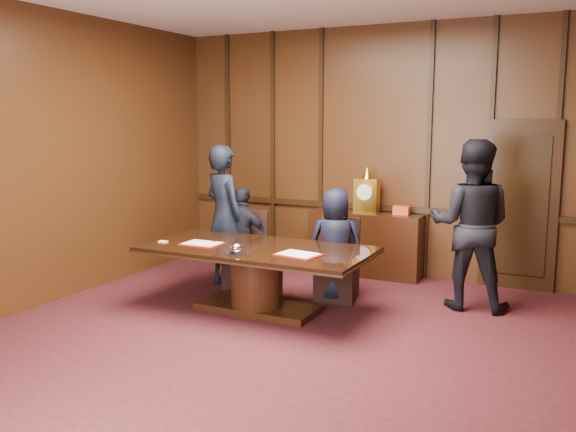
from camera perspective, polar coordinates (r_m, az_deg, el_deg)
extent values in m
plane|color=#340E12|center=(6.00, -3.30, -12.49)|extent=(7.00, 7.00, 0.00)
cube|color=black|center=(8.81, 7.97, 6.01)|extent=(6.00, 0.04, 3.50)
cube|color=black|center=(7.55, -23.72, 4.85)|extent=(0.04, 7.00, 3.50)
cube|color=black|center=(8.85, 7.79, 0.83)|extent=(5.90, 0.05, 0.08)
cube|color=black|center=(8.41, 20.81, 0.93)|extent=(0.95, 0.06, 2.20)
sphere|color=gold|center=(8.39, 18.23, 0.70)|extent=(0.08, 0.08, 0.08)
cube|color=black|center=(8.74, 7.28, -2.59)|extent=(1.60, 0.45, 0.90)
cube|color=black|center=(9.08, 3.04, -4.81)|extent=(0.12, 0.40, 0.06)
cube|color=black|center=(8.64, 11.64, -5.70)|extent=(0.12, 0.40, 0.06)
cube|color=gold|center=(8.63, 7.37, 1.90)|extent=(0.34, 0.18, 0.48)
cylinder|color=white|center=(8.53, 7.16, 2.23)|extent=(0.22, 0.03, 0.22)
cone|color=gold|center=(8.60, 7.42, 4.02)|extent=(0.14, 0.14, 0.16)
cube|color=black|center=(8.86, 4.03, 1.29)|extent=(0.18, 0.04, 0.22)
cube|color=#EF401C|center=(8.53, 10.57, 0.52)|extent=(0.22, 0.12, 0.12)
cube|color=black|center=(7.15, -2.90, -8.56)|extent=(1.40, 0.60, 0.08)
cylinder|color=black|center=(7.06, -2.92, -5.85)|extent=(0.60, 0.60, 0.62)
cube|color=black|center=(6.98, -2.94, -3.31)|extent=(2.62, 1.32, 0.02)
cube|color=black|center=(6.98, -2.95, -3.15)|extent=(2.60, 1.30, 0.06)
cube|color=#A20F0F|center=(7.17, -8.03, -2.59)|extent=(0.46, 0.33, 0.01)
cube|color=white|center=(7.17, -8.03, -2.52)|extent=(0.40, 0.28, 0.01)
cube|color=#A20F0F|center=(6.54, 0.97, -3.63)|extent=(0.51, 0.40, 0.01)
cube|color=white|center=(6.54, 0.97, -3.56)|extent=(0.44, 0.34, 0.01)
cube|color=white|center=(6.59, -4.86, -3.57)|extent=(0.20, 0.14, 0.01)
ellipsoid|color=white|center=(6.58, -4.87, -3.08)|extent=(0.13, 0.13, 0.10)
cube|color=#EFE875|center=(7.37, -11.62, -2.36)|extent=(0.10, 0.07, 0.01)
cube|color=black|center=(8.12, -4.00, -5.03)|extent=(0.53, 0.53, 0.46)
cube|color=black|center=(8.21, -3.45, -1.38)|extent=(0.48, 0.12, 0.55)
cylinder|color=black|center=(8.09, -5.94, -5.96)|extent=(0.04, 0.04, 0.23)
cylinder|color=black|center=(8.22, -2.07, -5.66)|extent=(0.04, 0.04, 0.23)
cube|color=black|center=(7.57, 4.58, -6.08)|extent=(0.55, 0.55, 0.46)
cube|color=black|center=(7.66, 4.96, -2.15)|extent=(0.48, 0.14, 0.55)
cylinder|color=black|center=(7.50, 2.57, -7.13)|extent=(0.04, 0.04, 0.23)
cylinder|color=black|center=(7.71, 6.52, -6.71)|extent=(0.04, 0.04, 0.23)
imported|color=black|center=(7.99, -4.21, -2.06)|extent=(0.79, 0.35, 1.34)
imported|color=black|center=(7.42, 4.48, -2.70)|extent=(0.77, 0.61, 1.39)
imported|color=black|center=(8.06, -5.99, -0.03)|extent=(0.81, 0.68, 1.88)
imported|color=black|center=(7.37, 16.73, -0.80)|extent=(1.02, 0.82, 1.98)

